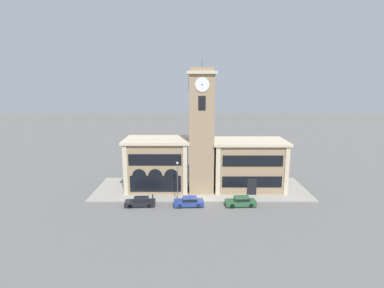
# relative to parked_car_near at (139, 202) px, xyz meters

# --- Properties ---
(ground_plane) EXTENTS (300.00, 300.00, 0.00)m
(ground_plane) POSITION_rel_parked_car_near_xyz_m (9.29, 1.48, -0.70)
(ground_plane) COLOR #605E5B
(sidewalk_kerb) EXTENTS (36.42, 12.09, 0.15)m
(sidewalk_kerb) POSITION_rel_parked_car_near_xyz_m (9.29, 7.52, -0.62)
(sidewalk_kerb) COLOR gray
(sidewalk_kerb) RESTS_ON ground_plane
(clock_tower) EXTENTS (4.72, 4.72, 21.82)m
(clock_tower) POSITION_rel_parked_car_near_xyz_m (9.29, 6.40, 9.67)
(clock_tower) COLOR #937A5B
(clock_tower) RESTS_ON ground_plane
(town_hall_left_wing) EXTENTS (11.15, 7.87, 8.88)m
(town_hall_left_wing) POSITION_rel_parked_car_near_xyz_m (1.75, 7.94, 3.77)
(town_hall_left_wing) COLOR #937A5B
(town_hall_left_wing) RESTS_ON ground_plane
(town_hall_right_wing) EXTENTS (12.60, 7.87, 8.62)m
(town_hall_right_wing) POSITION_rel_parked_car_near_xyz_m (17.55, 7.95, 3.64)
(town_hall_right_wing) COLOR #937A5B
(town_hall_right_wing) RESTS_ON ground_plane
(parked_car_near) EXTENTS (4.63, 2.04, 1.34)m
(parked_car_near) POSITION_rel_parked_car_near_xyz_m (0.00, 0.00, 0.00)
(parked_car_near) COLOR black
(parked_car_near) RESTS_ON ground_plane
(parked_car_mid) EXTENTS (4.57, 2.18, 1.39)m
(parked_car_mid) POSITION_rel_parked_car_near_xyz_m (7.30, -0.00, 0.03)
(parked_car_mid) COLOR navy
(parked_car_mid) RESTS_ON ground_plane
(parked_car_far) EXTENTS (4.66, 2.08, 1.44)m
(parked_car_far) POSITION_rel_parked_car_near_xyz_m (15.10, 0.00, 0.06)
(parked_car_far) COLOR #285633
(parked_car_far) RESTS_ON ground_plane
(street_lamp) EXTENTS (0.36, 0.36, 6.15)m
(street_lamp) POSITION_rel_parked_car_near_xyz_m (5.47, 2.20, 3.45)
(street_lamp) COLOR #4C4C51
(street_lamp) RESTS_ON sidewalk_kerb
(bollard) EXTENTS (0.18, 0.18, 1.06)m
(bollard) POSITION_rel_parked_car_near_xyz_m (1.59, 1.76, -0.03)
(bollard) COLOR black
(bollard) RESTS_ON sidewalk_kerb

